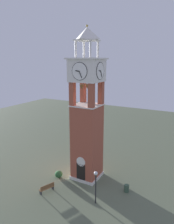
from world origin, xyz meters
TOP-DOWN VIEW (x-y plane):
  - ground at (0.00, 0.00)m, footprint 80.00×80.00m
  - clock_tower at (0.00, -0.00)m, footprint 3.45×3.45m
  - park_bench at (-2.17, -4.78)m, footprint 1.00×1.65m
  - lamp_post at (3.11, -3.91)m, footprint 0.36×0.36m
  - trash_bin at (5.13, -0.66)m, footprint 0.52×0.52m
  - shrub_near_entry at (-2.87, -1.77)m, footprint 0.91×0.91m

SIDE VIEW (x-z plane):
  - ground at x=0.00m, z-range 0.00..0.00m
  - shrub_near_entry at x=-2.87m, z-range 0.00..0.78m
  - trash_bin at x=5.13m, z-range 0.00..0.80m
  - park_bench at x=-2.17m, z-range 0.01..0.96m
  - lamp_post at x=3.11m, z-range 0.70..4.09m
  - clock_tower at x=0.00m, z-range -1.49..15.58m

